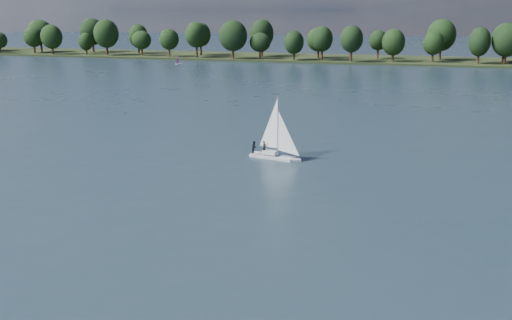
# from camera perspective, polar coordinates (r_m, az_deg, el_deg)

# --- Properties ---
(ground) EXTENTS (700.00, 700.00, 0.00)m
(ground) POSITION_cam_1_polar(r_m,az_deg,el_deg) (122.83, 10.90, 5.43)
(ground) COLOR #233342
(ground) RESTS_ON ground
(far_shore) EXTENTS (660.00, 40.00, 1.50)m
(far_shore) POSITION_cam_1_polar(r_m,az_deg,el_deg) (233.85, 13.65, 9.61)
(far_shore) COLOR black
(far_shore) RESTS_ON ground
(sailboat) EXTENTS (6.96, 3.30, 8.84)m
(sailboat) POSITION_cam_1_polar(r_m,az_deg,el_deg) (76.40, 1.69, 1.98)
(sailboat) COLOR silver
(sailboat) RESTS_ON ground
(dinghy_pink) EXTENTS (2.43, 2.42, 3.94)m
(dinghy_pink) POSITION_cam_1_polar(r_m,az_deg,el_deg) (215.34, -7.73, 9.72)
(dinghy_pink) COLOR silver
(dinghy_pink) RESTS_ON ground
(treeline) EXTENTS (561.77, 74.31, 17.78)m
(treeline) POSITION_cam_1_polar(r_m,az_deg,el_deg) (231.15, 9.64, 11.78)
(treeline) COLOR black
(treeline) RESTS_ON ground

